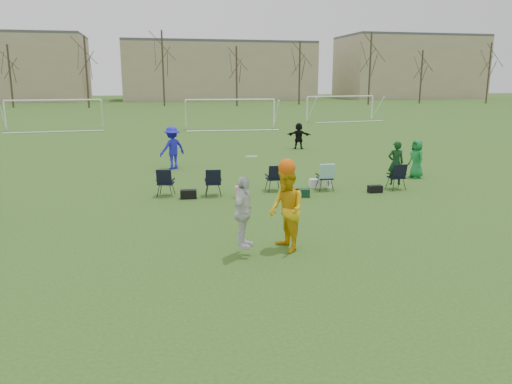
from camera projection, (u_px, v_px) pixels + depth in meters
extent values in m
plane|color=#2C4E18|center=(294.00, 282.00, 10.02)|extent=(260.00, 260.00, 0.00)
imported|color=#1C1ACA|center=(172.00, 148.00, 22.56)|extent=(1.43, 1.23, 1.93)
imported|color=#157B34|center=(417.00, 159.00, 20.55)|extent=(0.60, 0.83, 1.58)
imported|color=black|center=(299.00, 136.00, 29.27)|extent=(1.49, 0.95, 1.53)
imported|color=silver|center=(243.00, 212.00, 11.24)|extent=(0.83, 1.04, 1.65)
imported|color=#ECB213|center=(286.00, 210.00, 11.67)|extent=(0.88, 1.06, 1.98)
sphere|color=#EE570C|center=(287.00, 167.00, 11.45)|extent=(0.40, 0.40, 0.40)
cylinder|color=white|center=(251.00, 156.00, 10.94)|extent=(0.27, 0.27, 0.05)
imported|color=#0E3315|center=(396.00, 163.00, 18.44)|extent=(0.65, 0.49, 1.63)
cube|color=black|center=(189.00, 194.00, 17.04)|extent=(0.58, 0.35, 0.30)
cube|color=pink|center=(240.00, 192.00, 17.14)|extent=(0.39, 0.28, 0.40)
cube|color=#0E331D|center=(303.00, 193.00, 17.27)|extent=(0.51, 0.38, 0.28)
cube|color=white|center=(315.00, 183.00, 18.83)|extent=(0.44, 0.32, 0.32)
cylinder|color=white|center=(328.00, 184.00, 18.77)|extent=(0.26, 0.26, 0.30)
cube|color=black|center=(375.00, 189.00, 17.95)|extent=(0.50, 0.26, 0.26)
cube|color=black|center=(166.00, 182.00, 17.38)|extent=(0.73, 0.73, 0.96)
cube|color=black|center=(213.00, 182.00, 17.39)|extent=(0.65, 0.65, 0.96)
cube|color=black|center=(274.00, 178.00, 18.19)|extent=(0.61, 0.61, 0.96)
cube|color=black|center=(325.00, 177.00, 18.30)|extent=(0.63, 0.63, 0.96)
cube|color=black|center=(396.00, 176.00, 18.45)|extent=(0.62, 0.62, 0.96)
cylinder|color=white|center=(5.00, 116.00, 39.05)|extent=(0.12, 0.12, 2.40)
cylinder|color=white|center=(102.00, 114.00, 41.16)|extent=(0.12, 0.12, 2.40)
cylinder|color=white|center=(54.00, 100.00, 39.85)|extent=(7.28, 0.76, 0.12)
cylinder|color=white|center=(186.00, 115.00, 40.58)|extent=(0.12, 0.12, 2.40)
cylinder|color=white|center=(274.00, 114.00, 41.60)|extent=(0.12, 0.12, 2.40)
cylinder|color=white|center=(230.00, 100.00, 40.83)|extent=(7.29, 0.63, 0.12)
cylinder|color=white|center=(307.00, 109.00, 48.06)|extent=(0.12, 0.12, 2.40)
cylinder|color=white|center=(372.00, 108.00, 50.53)|extent=(0.12, 0.12, 2.40)
cylinder|color=white|center=(341.00, 96.00, 49.03)|extent=(7.25, 1.13, 0.12)
cylinder|color=#382B21|center=(10.00, 76.00, 72.66)|extent=(0.28, 0.28, 9.00)
cylinder|color=#382B21|center=(87.00, 72.00, 71.94)|extent=(0.28, 0.28, 10.20)
cylinder|color=#382B21|center=(163.00, 69.00, 76.94)|extent=(0.28, 0.28, 11.40)
cylinder|color=#382B21|center=(237.00, 76.00, 76.62)|extent=(0.28, 0.28, 9.00)
cylinder|color=#382B21|center=(299.00, 73.00, 81.62)|extent=(0.28, 0.28, 10.20)
cylinder|color=#382B21|center=(370.00, 69.00, 80.90)|extent=(0.28, 0.28, 11.40)
cylinder|color=#382B21|center=(421.00, 77.00, 86.30)|extent=(0.28, 0.28, 9.00)
cylinder|color=#382B21|center=(489.00, 73.00, 85.58)|extent=(0.28, 0.28, 10.20)
cube|color=tan|center=(218.00, 72.00, 102.83)|extent=(38.00, 16.00, 11.00)
cube|color=tan|center=(409.00, 68.00, 111.49)|extent=(30.00, 16.00, 13.00)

